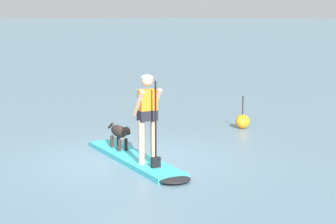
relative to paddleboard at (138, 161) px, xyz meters
name	(u,v)px	position (x,y,z in m)	size (l,w,h in m)	color
ground_plane	(134,161)	(-0.22, 0.07, -0.05)	(400.00, 400.00, 0.00)	slate
paddleboard	(138,161)	(0.00, 0.00, 0.00)	(3.78, 1.69, 0.10)	#33B2BF
person_paddler	(148,112)	(0.43, -0.13, 1.06)	(0.67, 0.57, 1.74)	tan
dog	(120,132)	(-0.89, 0.27, 0.42)	(1.11, 0.43, 0.56)	#2D231E
marker_buoy	(242,121)	(-0.76, 4.36, 0.14)	(0.37, 0.37, 0.87)	orange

